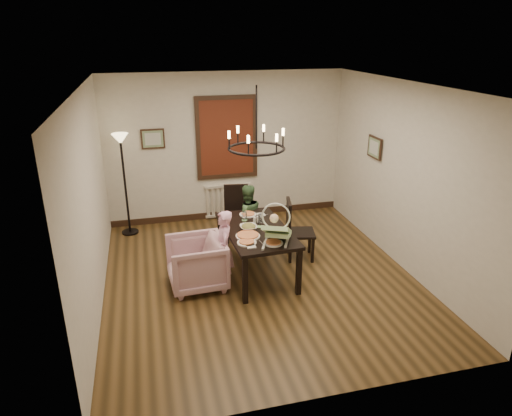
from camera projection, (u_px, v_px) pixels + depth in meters
name	position (u px, v px, depth m)	size (l,w,h in m)	color
room_shell	(254.00, 181.00, 6.69)	(4.51, 5.00, 2.81)	brown
dining_table	(256.00, 234.00, 6.74)	(0.98, 1.63, 0.74)	black
chair_far	(237.00, 214.00, 7.96)	(0.42, 0.42, 0.96)	black
chair_right	(301.00, 230.00, 7.28)	(0.44, 0.44, 1.00)	black
armchair	(197.00, 263.00, 6.50)	(0.79, 0.81, 0.73)	#C99AA5
elderly_woman	(224.00, 255.00, 6.50)	(0.35, 0.23, 0.95)	#E4A1C3
seated_man	(247.00, 223.00, 7.62)	(0.46, 0.36, 0.94)	#3C5E38
baby_bouncer	(277.00, 229.00, 6.24)	(0.42, 0.58, 0.38)	#B6DD99
salad_bowl	(249.00, 227.00, 6.67)	(0.30, 0.30, 0.07)	white
pizza_platter	(248.00, 235.00, 6.43)	(0.35, 0.35, 0.04)	tan
drinking_glass	(260.00, 219.00, 6.89)	(0.06, 0.06, 0.13)	silver
window_blinds	(227.00, 138.00, 8.51)	(1.00, 0.03, 1.40)	#582611
radiator	(228.00, 200.00, 8.98)	(0.92, 0.12, 0.62)	silver
picture_back	(153.00, 139.00, 8.20)	(0.42, 0.03, 0.36)	black
picture_right	(375.00, 148.00, 7.58)	(0.42, 0.03, 0.36)	black
floor_lamp	(125.00, 186.00, 8.05)	(0.30, 0.30, 1.80)	black
chandelier	(256.00, 148.00, 6.27)	(0.80, 0.80, 0.04)	black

